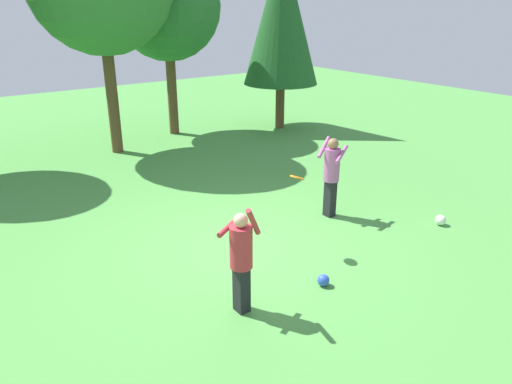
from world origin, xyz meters
The scene contains 9 objects.
ground_plane centered at (0.00, 0.00, 0.00)m, with size 40.00×40.00×0.00m, color #4C9342.
person_thrower centered at (-1.14, -1.73, 0.96)m, with size 0.64×0.64×1.79m.
person_catcher centered at (2.43, 0.07, 1.05)m, with size 0.73×0.69×1.76m.
frisbee centered at (0.77, -0.72, 1.47)m, with size 0.29×0.30×0.12m.
ball_orange centered at (0.21, 0.32, 0.13)m, with size 0.27×0.27×0.27m, color orange.
ball_white centered at (4.00, -1.66, 0.11)m, with size 0.22×0.22×0.22m, color white.
ball_blue centered at (0.36, -1.95, 0.10)m, with size 0.20×0.20×0.20m, color blue.
tree_right centered at (3.01, 8.58, 4.25)m, with size 3.53×3.53×6.04m.
tree_far_right centered at (6.60, 7.06, 3.96)m, with size 2.66×2.66×6.35m.
Camera 1 is at (-4.69, -6.99, 4.43)m, focal length 34.39 mm.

